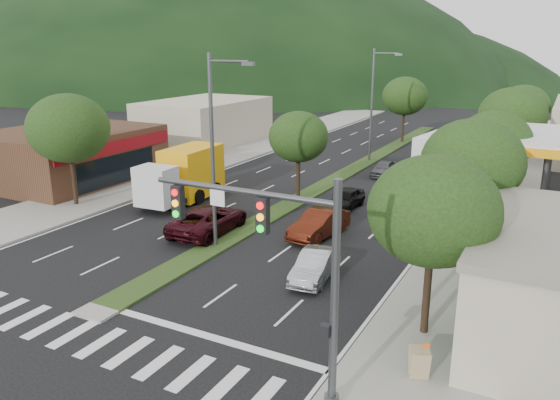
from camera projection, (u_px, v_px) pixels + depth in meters
The scene contains 30 objects.
ground at pixel (105, 309), 22.20m from camera, with size 160.00×160.00×0.00m, color black.
sidewalk_right at pixel (504, 198), 37.84m from camera, with size 5.00×90.00×0.15m, color gray.
sidewalk_left at pixel (203, 162), 49.26m from camera, with size 6.00×90.00×0.15m, color gray.
median at pixel (350, 171), 45.99m from camera, with size 1.60×56.00×0.12m, color #1C3212.
crosswalk at pixel (65, 331), 20.50m from camera, with size 19.00×2.20×0.01m, color silver.
traffic_signal at pixel (284, 253), 15.56m from camera, with size 6.12×0.40×7.00m.
shop_left at pixel (70, 155), 42.67m from camera, with size 10.15×12.00×4.00m.
bldg_left_far at pixel (205, 121), 58.99m from camera, with size 9.00×14.00×4.60m, color #BAAF94.
hill_far at pixel (184, 82), 151.57m from camera, with size 176.00×132.00×82.00m, color black.
tree_r_a at pixel (433, 211), 18.89m from camera, with size 4.60×4.60×6.63m.
tree_r_b at pixel (472, 162), 25.64m from camera, with size 4.80×4.80×6.94m.
tree_r_c at pixel (494, 142), 32.52m from camera, with size 4.40×4.40×6.48m.
tree_r_d at pixel (512, 116), 40.90m from camera, with size 5.00×5.00×7.17m.
tree_r_e at pixel (523, 107), 49.49m from camera, with size 4.60×4.60×6.71m.
tree_med_near at pixel (299, 137), 36.28m from camera, with size 4.00×4.00×6.02m.
tree_med_far at pixel (405, 96), 58.23m from camera, with size 4.80×4.80×6.94m.
tree_l_a at pixel (68, 128), 34.87m from camera, with size 5.20×5.20×7.25m.
streetlight_near at pixel (215, 143), 27.37m from camera, with size 2.60×0.25×10.00m.
streetlight_mid at pixel (374, 100), 48.63m from camera, with size 2.60×0.25×10.00m.
sedan_silver at pixel (315, 265), 24.90m from camera, with size 1.38×3.96×1.30m, color #AEB1B6.
suv_maroon at pixel (209, 220), 30.93m from camera, with size 2.60×5.64×1.57m, color black.
car_queue_a at pixel (346, 199), 35.64m from camera, with size 1.53×3.81×1.30m, color black.
car_queue_b at pixel (428, 189), 38.04m from camera, with size 1.76×4.32×1.25m, color #4F5055.
car_queue_c at pixel (319, 224), 30.35m from camera, with size 1.59×4.56×1.50m, color #4A180C.
car_queue_d at pixel (428, 160), 47.59m from camera, with size 2.11×4.57×1.27m, color black.
car_queue_e at pixel (384, 168), 44.42m from camera, with size 1.49×3.71×1.27m, color #505055.
car_queue_f at pixel (436, 149), 52.01m from camera, with size 2.06×5.07×1.47m, color black.
box_truck at pixel (185, 177), 37.14m from camera, with size 3.12×7.34×3.56m.
motorhome at pixel (450, 152), 44.00m from camera, with size 4.11×9.81×3.65m.
a_frame_sign at pixel (420, 361), 17.25m from camera, with size 0.82×0.87×1.36m.
Camera 1 is at (15.70, -14.46, 10.41)m, focal length 35.00 mm.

